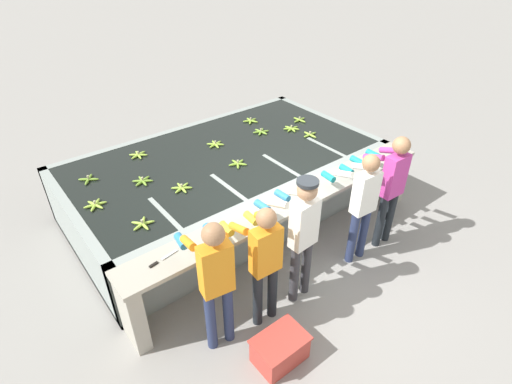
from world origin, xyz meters
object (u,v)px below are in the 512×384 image
worker_2 (301,229)px  banana_bunch_floating_2 (89,179)px  banana_bunch_floating_10 (143,181)px  knife_1 (159,261)px  worker_3 (362,199)px  knife_0 (367,166)px  banana_bunch_floating_6 (182,188)px  banana_bunch_floating_4 (95,205)px  worker_1 (264,257)px  banana_bunch_floating_3 (215,144)px  banana_bunch_floating_1 (300,120)px  banana_bunch_floating_8 (138,155)px  banana_bunch_floating_11 (238,164)px  banana_bunch_floating_0 (310,135)px  banana_bunch_floating_5 (291,128)px  banana_bunch_floating_12 (142,224)px  worker_4 (391,182)px  banana_bunch_floating_9 (261,132)px  worker_0 (215,276)px  crate (280,349)px  banana_bunch_floating_7 (251,121)px

worker_2 → banana_bunch_floating_2: (-1.45, 2.63, -0.08)m
banana_bunch_floating_10 → knife_1: 1.62m
worker_3 → knife_0: (0.75, 0.53, -0.02)m
knife_1 → banana_bunch_floating_6: bearing=50.9°
banana_bunch_floating_6 → banana_bunch_floating_4: bearing=162.5°
worker_1 → banana_bunch_floating_2: worker_1 is taller
banana_bunch_floating_3 → worker_3: bearing=-76.5°
banana_bunch_floating_1 → banana_bunch_floating_8: size_ratio=1.00×
knife_1 → banana_bunch_floating_11: bearing=31.7°
banana_bunch_floating_0 → banana_bunch_floating_5: same height
worker_1 → banana_bunch_floating_8: bearing=91.5°
banana_bunch_floating_2 → banana_bunch_floating_12: (0.15, -1.36, -0.00)m
banana_bunch_floating_11 → worker_4: bearing=-54.9°
banana_bunch_floating_9 → banana_bunch_floating_10: (-2.22, -0.22, 0.00)m
worker_3 → banana_bunch_floating_12: bearing=151.8°
banana_bunch_floating_0 → banana_bunch_floating_6: bearing=-177.6°
worker_2 → banana_bunch_floating_0: 2.58m
worker_3 → banana_bunch_floating_1: 2.55m
worker_2 → banana_bunch_floating_8: worker_2 is taller
worker_0 → banana_bunch_floating_6: size_ratio=5.73×
worker_2 → banana_bunch_floating_10: bearing=112.6°
banana_bunch_floating_1 → crate: (-2.93, -2.86, -0.76)m
banana_bunch_floating_1 → banana_bunch_floating_2: 3.63m
worker_1 → banana_bunch_floating_0: bearing=36.1°
worker_1 → crate: bearing=-111.6°
banana_bunch_floating_4 → banana_bunch_floating_11: same height
worker_3 → banana_bunch_floating_1: (1.11, 2.30, -0.02)m
banana_bunch_floating_1 → banana_bunch_floating_4: bearing=-175.1°
banana_bunch_floating_2 → banana_bunch_floating_6: (0.88, -0.97, -0.00)m
banana_bunch_floating_2 → banana_bunch_floating_3: bearing=-5.7°
banana_bunch_floating_0 → banana_bunch_floating_2: 3.45m
banana_bunch_floating_9 → crate: 3.66m
banana_bunch_floating_3 → banana_bunch_floating_9: 0.86m
banana_bunch_floating_7 → banana_bunch_floating_11: 1.53m
worker_4 → banana_bunch_floating_9: worker_4 is taller
worker_2 → banana_bunch_floating_10: 2.32m
banana_bunch_floating_3 → knife_1: banana_bunch_floating_3 is taller
banana_bunch_floating_0 → banana_bunch_floating_9: 0.81m
worker_1 → banana_bunch_floating_3: 2.65m
banana_bunch_floating_10 → knife_0: 3.14m
worker_3 → banana_bunch_floating_12: (-2.35, 1.26, -0.02)m
banana_bunch_floating_10 → knife_0: size_ratio=0.80×
banana_bunch_floating_5 → banana_bunch_floating_9: same height
banana_bunch_floating_0 → banana_bunch_floating_8: same height
worker_2 → banana_bunch_floating_2: size_ratio=6.70×
banana_bunch_floating_5 → knife_1: size_ratio=0.80×
banana_bunch_floating_0 → banana_bunch_floating_3: (-1.41, 0.67, -0.00)m
banana_bunch_floating_2 → banana_bunch_floating_3: size_ratio=0.88×
worker_0 → worker_2: 1.11m
banana_bunch_floating_7 → banana_bunch_floating_5: bearing=-63.0°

